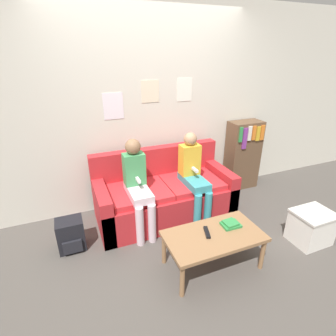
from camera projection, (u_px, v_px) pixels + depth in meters
ground_plane at (180, 236)px, 3.08m from camera, size 10.00×10.00×0.00m
wall_back at (150, 110)px, 3.38m from camera, size 8.00×0.06×2.60m
couch at (164, 195)px, 3.39m from camera, size 1.72×0.78×0.85m
coffee_table at (214, 238)px, 2.53m from camera, size 0.95×0.51×0.38m
person_left at (138, 183)px, 2.96m from camera, size 0.24×0.54×1.11m
person_right at (194, 174)px, 3.21m from camera, size 0.24×0.54×1.11m
tv_remote at (207, 232)px, 2.53m from camera, size 0.09×0.17×0.02m
book_stack at (231, 224)px, 2.63m from camera, size 0.19×0.15×0.05m
bookshelf at (243, 155)px, 4.03m from camera, size 0.50×0.29×1.05m
storage_box at (311, 227)px, 2.93m from camera, size 0.42×0.36×0.38m
backpack at (71, 235)px, 2.83m from camera, size 0.28×0.25×0.36m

